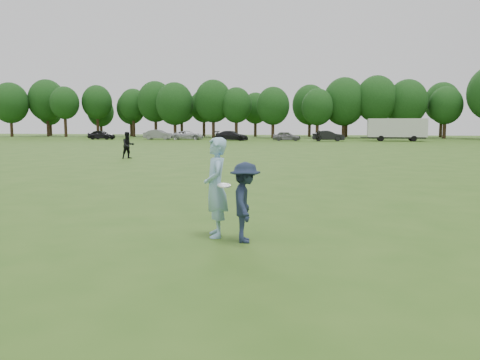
{
  "coord_description": "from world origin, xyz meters",
  "views": [
    {
      "loc": [
        1.38,
        -9.07,
        2.32
      ],
      "look_at": [
        -0.67,
        1.06,
        1.1
      ],
      "focal_mm": 35.0,
      "sensor_mm": 36.0,
      "label": 1
    }
  ],
  "objects_px": {
    "car_d": "(232,136)",
    "cargo_trailer": "(397,129)",
    "car_a": "(101,135)",
    "car_c": "(188,135)",
    "car_f": "(328,136)",
    "defender": "(245,202)",
    "player_far_a": "(128,145)",
    "player_far_d": "(318,136)",
    "car_b": "(159,135)",
    "thrower": "(216,187)",
    "car_e": "(287,136)"
  },
  "relations": [
    {
      "from": "player_far_a",
      "to": "car_f",
      "type": "relative_size",
      "value": 0.41
    },
    {
      "from": "car_a",
      "to": "car_c",
      "type": "bearing_deg",
      "value": -76.85
    },
    {
      "from": "thrower",
      "to": "car_b",
      "type": "height_order",
      "value": "thrower"
    },
    {
      "from": "car_a",
      "to": "car_e",
      "type": "bearing_deg",
      "value": -86.39
    },
    {
      "from": "thrower",
      "to": "player_far_d",
      "type": "bearing_deg",
      "value": 159.92
    },
    {
      "from": "car_b",
      "to": "car_c",
      "type": "height_order",
      "value": "car_b"
    },
    {
      "from": "defender",
      "to": "cargo_trailer",
      "type": "xyz_separation_m",
      "value": [
        10.32,
        60.93,
        0.98
      ]
    },
    {
      "from": "defender",
      "to": "car_f",
      "type": "height_order",
      "value": "defender"
    },
    {
      "from": "player_far_d",
      "to": "car_b",
      "type": "height_order",
      "value": "player_far_d"
    },
    {
      "from": "player_far_a",
      "to": "car_f",
      "type": "distance_m",
      "value": 39.99
    },
    {
      "from": "player_far_d",
      "to": "thrower",
      "type": "bearing_deg",
      "value": -122.97
    },
    {
      "from": "cargo_trailer",
      "to": "player_far_a",
      "type": "bearing_deg",
      "value": -119.53
    },
    {
      "from": "thrower",
      "to": "car_f",
      "type": "distance_m",
      "value": 58.58
    },
    {
      "from": "thrower",
      "to": "car_c",
      "type": "xyz_separation_m",
      "value": [
        -20.16,
        61.15,
        -0.35
      ]
    },
    {
      "from": "car_b",
      "to": "car_d",
      "type": "xyz_separation_m",
      "value": [
        12.31,
        -2.19,
        -0.05
      ]
    },
    {
      "from": "car_d",
      "to": "player_far_d",
      "type": "bearing_deg",
      "value": -90.95
    },
    {
      "from": "car_a",
      "to": "car_c",
      "type": "xyz_separation_m",
      "value": [
        13.7,
        1.95,
        -0.05
      ]
    },
    {
      "from": "player_far_d",
      "to": "car_c",
      "type": "xyz_separation_m",
      "value": [
        -20.3,
        3.58,
        -0.1
      ]
    },
    {
      "from": "car_f",
      "to": "car_d",
      "type": "bearing_deg",
      "value": 84.21
    },
    {
      "from": "player_far_d",
      "to": "car_c",
      "type": "distance_m",
      "value": 20.61
    },
    {
      "from": "thrower",
      "to": "car_a",
      "type": "height_order",
      "value": "thrower"
    },
    {
      "from": "car_b",
      "to": "car_f",
      "type": "relative_size",
      "value": 1.03
    },
    {
      "from": "car_a",
      "to": "car_b",
      "type": "relative_size",
      "value": 0.93
    },
    {
      "from": "player_far_a",
      "to": "car_e",
      "type": "height_order",
      "value": "player_far_a"
    },
    {
      "from": "car_d",
      "to": "cargo_trailer",
      "type": "height_order",
      "value": "cargo_trailer"
    },
    {
      "from": "car_d",
      "to": "cargo_trailer",
      "type": "xyz_separation_m",
      "value": [
        23.58,
        2.05,
        1.06
      ]
    },
    {
      "from": "car_a",
      "to": "car_c",
      "type": "relative_size",
      "value": 0.88
    },
    {
      "from": "cargo_trailer",
      "to": "player_far_d",
      "type": "bearing_deg",
      "value": -164.42
    },
    {
      "from": "cargo_trailer",
      "to": "car_d",
      "type": "bearing_deg",
      "value": -175.04
    },
    {
      "from": "player_far_a",
      "to": "player_far_d",
      "type": "bearing_deg",
      "value": 26.55
    },
    {
      "from": "thrower",
      "to": "car_f",
      "type": "xyz_separation_m",
      "value": [
        1.47,
        58.56,
        -0.29
      ]
    },
    {
      "from": "player_far_d",
      "to": "car_b",
      "type": "bearing_deg",
      "value": 139.94
    },
    {
      "from": "defender",
      "to": "cargo_trailer",
      "type": "bearing_deg",
      "value": -20.28
    },
    {
      "from": "defender",
      "to": "cargo_trailer",
      "type": "height_order",
      "value": "cargo_trailer"
    },
    {
      "from": "player_far_a",
      "to": "cargo_trailer",
      "type": "xyz_separation_m",
      "value": [
        22.56,
        39.84,
        0.86
      ]
    },
    {
      "from": "car_e",
      "to": "car_b",
      "type": "bearing_deg",
      "value": 80.11
    },
    {
      "from": "thrower",
      "to": "cargo_trailer",
      "type": "bearing_deg",
      "value": 149.76
    },
    {
      "from": "car_c",
      "to": "cargo_trailer",
      "type": "height_order",
      "value": "cargo_trailer"
    },
    {
      "from": "defender",
      "to": "car_e",
      "type": "height_order",
      "value": "defender"
    },
    {
      "from": "defender",
      "to": "car_e",
      "type": "relative_size",
      "value": 0.4
    },
    {
      "from": "player_far_d",
      "to": "car_d",
      "type": "height_order",
      "value": "player_far_d"
    },
    {
      "from": "thrower",
      "to": "cargo_trailer",
      "type": "relative_size",
      "value": 0.23
    },
    {
      "from": "car_b",
      "to": "car_c",
      "type": "xyz_separation_m",
      "value": [
        4.72,
        0.41,
        -0.08
      ]
    },
    {
      "from": "car_e",
      "to": "thrower",
      "type": "bearing_deg",
      "value": -179.22
    },
    {
      "from": "thrower",
      "to": "player_far_a",
      "type": "relative_size",
      "value": 1.12
    },
    {
      "from": "car_c",
      "to": "cargo_trailer",
      "type": "xyz_separation_m",
      "value": [
        31.17,
        -0.55,
        1.09
      ]
    },
    {
      "from": "player_far_d",
      "to": "car_b",
      "type": "relative_size",
      "value": 0.34
    },
    {
      "from": "player_far_a",
      "to": "player_far_d",
      "type": "distance_m",
      "value": 38.62
    },
    {
      "from": "defender",
      "to": "player_far_d",
      "type": "xyz_separation_m",
      "value": [
        -0.55,
        57.9,
        -0.01
      ]
    },
    {
      "from": "car_c",
      "to": "car_d",
      "type": "height_order",
      "value": "car_d"
    }
  ]
}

